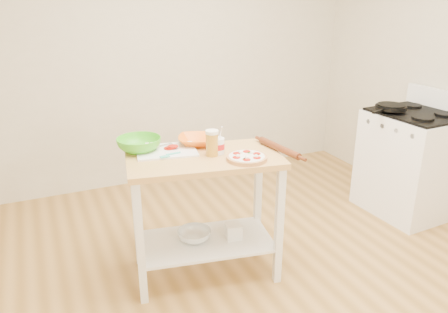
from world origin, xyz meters
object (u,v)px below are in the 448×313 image
object	(u,v)px
cutting_board	(166,150)
knife	(151,148)
orange_bowl	(197,140)
beer_pint	(212,143)
prep_island	(205,192)
rolling_pin	(279,148)
skillet	(390,107)
spatula	(169,155)
shelf_bin	(233,231)
pizza	(247,157)
gas_stove	(409,163)
yogurt_tub	(218,146)
green_bowl	(139,144)
shelf_glass_bowl	(194,235)

from	to	relation	value
cutting_board	knife	size ratio (longest dim) A/B	1.68
orange_bowl	beer_pint	distance (m)	0.25
prep_island	rolling_pin	distance (m)	0.59
skillet	spatula	xyz separation A→B (m)	(-2.08, -0.21, -0.06)
spatula	shelf_bin	distance (m)	0.74
pizza	rolling_pin	world-z (taller)	rolling_pin
pizza	knife	world-z (taller)	pizza
beer_pint	shelf_bin	size ratio (longest dim) A/B	1.59
skillet	orange_bowl	xyz separation A→B (m)	(-1.82, -0.04, -0.04)
beer_pint	shelf_bin	distance (m)	0.69
gas_stove	shelf_bin	world-z (taller)	gas_stove
orange_bowl	spatula	bearing A→B (deg)	-147.07
pizza	shelf_bin	distance (m)	0.62
pizza	rolling_pin	distance (m)	0.27
skillet	beer_pint	bearing A→B (deg)	171.56
skillet	knife	size ratio (longest dim) A/B	1.55
knife	beer_pint	xyz separation A→B (m)	(0.35, -0.26, 0.07)
shelf_bin	prep_island	bearing A→B (deg)	164.89
yogurt_tub	spatula	bearing A→B (deg)	168.21
gas_stove	skillet	world-z (taller)	gas_stove
yogurt_tub	rolling_pin	size ratio (longest dim) A/B	0.47
green_bowl	yogurt_tub	size ratio (longest dim) A/B	1.54
shelf_bin	orange_bowl	bearing A→B (deg)	118.78
green_bowl	shelf_glass_bowl	xyz separation A→B (m)	(0.30, -0.24, -0.65)
skillet	green_bowl	distance (m)	2.23
prep_island	green_bowl	world-z (taller)	green_bowl
prep_island	cutting_board	size ratio (longest dim) A/B	2.45
cutting_board	knife	bearing A→B (deg)	157.18
shelf_glass_bowl	pizza	bearing A→B (deg)	-35.59
green_bowl	shelf_bin	xyz separation A→B (m)	(0.56, -0.32, -0.63)
green_bowl	shelf_bin	world-z (taller)	green_bowl
rolling_pin	shelf_glass_bowl	world-z (taller)	rolling_pin
pizza	shelf_bin	xyz separation A→B (m)	(-0.03, 0.12, -0.60)
knife	skillet	bearing A→B (deg)	-11.17
gas_stove	knife	bearing A→B (deg)	174.67
spatula	shelf_glass_bowl	world-z (taller)	spatula
yogurt_tub	shelf_bin	distance (m)	0.65
prep_island	beer_pint	bearing A→B (deg)	-12.09
skillet	shelf_bin	size ratio (longest dim) A/B	3.80
beer_pint	yogurt_tub	xyz separation A→B (m)	(0.05, 0.01, -0.03)
yogurt_tub	gas_stove	bearing A→B (deg)	4.16
beer_pint	rolling_pin	xyz separation A→B (m)	(0.44, -0.12, -0.06)
shelf_bin	rolling_pin	bearing A→B (deg)	-14.45
green_bowl	beer_pint	size ratio (longest dim) A/B	1.73
prep_island	skillet	bearing A→B (deg)	8.39
cutting_board	pizza	bearing A→B (deg)	-29.99
skillet	rolling_pin	xyz separation A→B (m)	(-1.36, -0.40, -0.05)
spatula	rolling_pin	distance (m)	0.74
skillet	spatula	distance (m)	2.09
gas_stove	pizza	bearing A→B (deg)	-172.81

